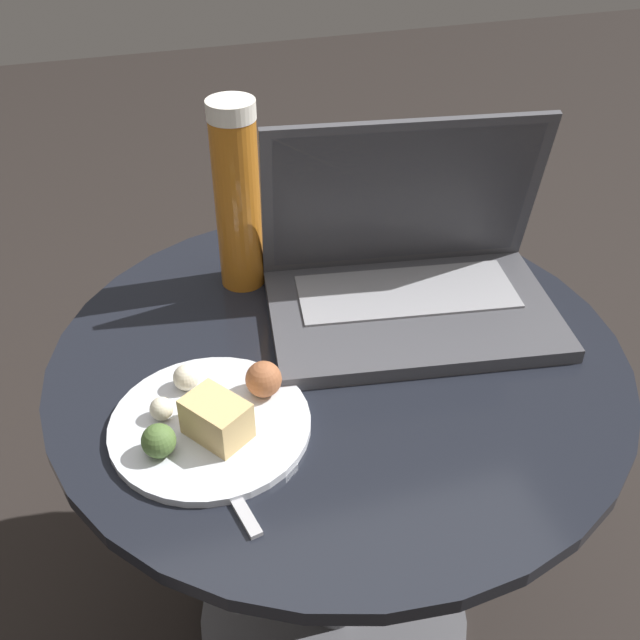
# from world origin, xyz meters

# --- Properties ---
(ground_plane) EXTENTS (6.00, 6.00, 0.00)m
(ground_plane) POSITION_xyz_m (0.00, 0.00, 0.00)
(ground_plane) COLOR black
(table) EXTENTS (0.67, 0.67, 0.55)m
(table) POSITION_xyz_m (0.00, 0.00, 0.38)
(table) COLOR #515156
(table) RESTS_ON ground_plane
(laptop) EXTENTS (0.38, 0.27, 0.23)m
(laptop) POSITION_xyz_m (0.11, 0.07, 0.60)
(laptop) COLOR #47474C
(laptop) RESTS_ON table
(beer_glass) EXTENTS (0.06, 0.06, 0.25)m
(beer_glass) POSITION_xyz_m (-0.08, 0.18, 0.67)
(beer_glass) COLOR #C6701E
(beer_glass) RESTS_ON table
(snack_plate) EXTENTS (0.21, 0.21, 0.05)m
(snack_plate) POSITION_xyz_m (-0.16, -0.08, 0.56)
(snack_plate) COLOR silver
(snack_plate) RESTS_ON table
(fork) EXTENTS (0.06, 0.20, 0.00)m
(fork) POSITION_xyz_m (-0.17, -0.11, 0.55)
(fork) COLOR #B2B2B7
(fork) RESTS_ON table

